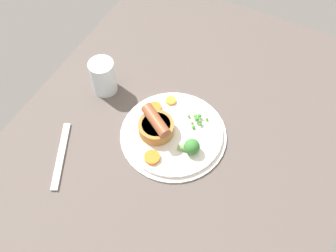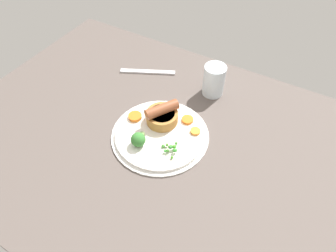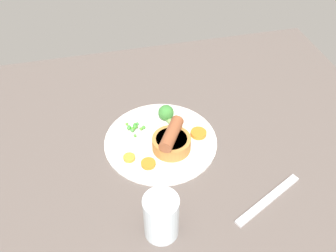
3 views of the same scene
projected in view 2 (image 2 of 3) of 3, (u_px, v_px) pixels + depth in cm
name	position (u px, v px, depth cm)	size (l,w,h in cm)	color
dining_table	(152.00, 140.00, 81.46)	(110.00, 80.00, 3.00)	#564C47
dinner_plate	(160.00, 134.00, 80.17)	(26.19, 26.19, 1.40)	silver
sausage_pudding	(161.00, 115.00, 80.67)	(8.65, 9.23, 5.99)	#AD7538
pea_pile	(171.00, 148.00, 74.87)	(4.50, 4.97, 1.81)	#408432
broccoli_floret_far	(138.00, 139.00, 75.69)	(3.78, 5.23, 3.78)	#387A33
carrot_slice_0	(188.00, 120.00, 82.08)	(3.20, 3.20, 0.74)	orange
carrot_slice_1	(135.00, 117.00, 82.74)	(3.72, 3.72, 0.94)	orange
carrot_slice_3	(195.00, 131.00, 79.36)	(2.64, 2.64, 0.71)	orange
fork	(148.00, 72.00, 98.19)	(18.00, 1.60, 0.60)	silver
drinking_glass	(214.00, 80.00, 88.40)	(6.48, 6.48, 9.63)	silver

